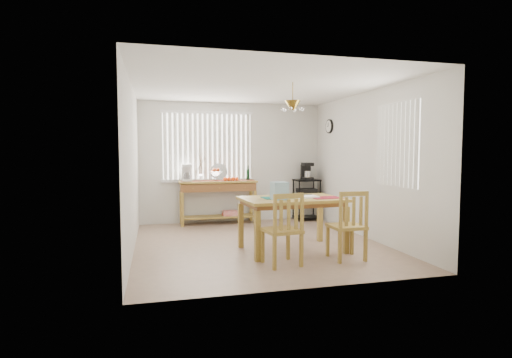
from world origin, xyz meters
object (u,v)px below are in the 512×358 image
object	(u,v)px
sideboard	(219,191)
cart_items	(307,172)
wire_cart	(307,196)
dining_table	(292,204)
chair_left	(283,230)
chair_right	(348,226)

from	to	relation	value
sideboard	cart_items	size ratio (longest dim) A/B	4.34
wire_cart	dining_table	bearing A→B (deg)	-116.02
wire_cart	chair_left	xyz separation A→B (m)	(-1.64, -3.31, -0.06)
chair_left	chair_right	bearing A→B (deg)	3.05
cart_items	wire_cart	bearing A→B (deg)	-90.00
wire_cart	dining_table	world-z (taller)	wire_cart
wire_cart	chair_left	world-z (taller)	chair_left
wire_cart	chair_right	world-z (taller)	chair_right
chair_left	sideboard	bearing A→B (deg)	96.24
dining_table	sideboard	bearing A→B (deg)	106.41
wire_cart	cart_items	xyz separation A→B (m)	(0.00, 0.01, 0.54)
sideboard	chair_right	xyz separation A→B (m)	(1.35, -3.26, -0.20)
sideboard	wire_cart	world-z (taller)	sideboard
wire_cart	sideboard	bearing A→B (deg)	179.85
cart_items	chair_right	bearing A→B (deg)	-101.27
sideboard	chair_left	bearing A→B (deg)	-83.76
cart_items	dining_table	size ratio (longest dim) A/B	0.23
sideboard	cart_items	bearing A→B (deg)	0.13
cart_items	dining_table	xyz separation A→B (m)	(-1.25, -2.56, -0.36)
wire_cart	chair_right	xyz separation A→B (m)	(-0.65, -3.26, -0.06)
dining_table	chair_right	bearing A→B (deg)	-49.75
dining_table	chair_left	size ratio (longest dim) A/B	1.61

